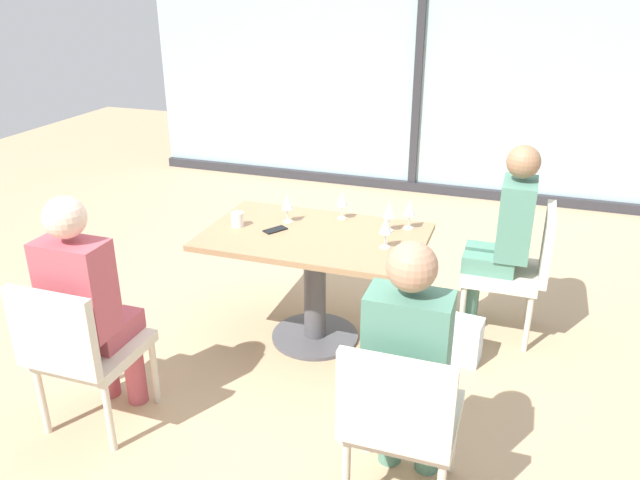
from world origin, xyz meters
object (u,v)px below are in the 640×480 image
at_px(chair_front_right, 400,416).
at_px(wine_glass_4, 287,202).
at_px(wine_glass_3, 386,226).
at_px(chair_far_right, 518,264).
at_px(cell_phone_on_table, 275,230).
at_px(chair_front_left, 79,347).
at_px(dining_table_main, 315,262).
at_px(wine_glass_1, 389,211).
at_px(person_front_right, 409,360).
at_px(person_front_left, 88,300).
at_px(person_far_right, 504,232).
at_px(handbag_1, 456,338).
at_px(coffee_cup, 237,219).
at_px(wine_glass_0, 410,208).
at_px(wine_glass_2, 342,199).

bearing_deg(chair_front_right, wine_glass_4, 127.52).
relative_size(chair_front_right, wine_glass_3, 4.70).
relative_size(chair_far_right, cell_phone_on_table, 6.04).
bearing_deg(chair_front_left, dining_table_main, 56.41).
relative_size(chair_front_right, chair_front_left, 1.00).
distance_m(wine_glass_1, wine_glass_4, 0.64).
bearing_deg(chair_front_left, person_front_right, 3.89).
relative_size(chair_front_left, wine_glass_1, 4.70).
distance_m(person_front_left, wine_glass_3, 1.64).
xyz_separation_m(person_far_right, handbag_1, (-0.19, -0.42, -0.56)).
bearing_deg(wine_glass_4, cell_phone_on_table, -97.30).
relative_size(person_far_right, coffee_cup, 14.00).
bearing_deg(coffee_cup, person_front_right, -39.28).
bearing_deg(chair_front_right, wine_glass_0, 100.77).
distance_m(wine_glass_0, wine_glass_3, 0.34).
relative_size(chair_front_left, wine_glass_3, 4.70).
bearing_deg(cell_phone_on_table, chair_far_right, 51.57).
bearing_deg(chair_front_right, coffee_cup, 137.95).
xyz_separation_m(wine_glass_0, wine_glass_3, (-0.07, -0.33, 0.00)).
height_order(person_front_right, coffee_cup, person_front_right).
height_order(chair_far_right, person_front_right, person_front_right).
height_order(dining_table_main, wine_glass_3, wine_glass_3).
bearing_deg(chair_front_left, coffee_cup, 75.40).
distance_m(person_front_right, handbag_1, 1.29).
bearing_deg(person_front_right, person_front_left, 180.00).
bearing_deg(person_front_left, cell_phone_on_table, 62.73).
distance_m(person_far_right, wine_glass_2, 1.03).
bearing_deg(chair_front_right, wine_glass_3, 107.07).
bearing_deg(person_front_left, chair_front_right, -3.89).
relative_size(dining_table_main, person_front_right, 1.06).
height_order(dining_table_main, handbag_1, dining_table_main).
distance_m(chair_far_right, wine_glass_0, 0.79).
bearing_deg(wine_glass_3, wine_glass_2, 135.81).
bearing_deg(person_front_left, handbag_1, 34.26).
bearing_deg(coffee_cup, cell_phone_on_table, 2.83).
xyz_separation_m(chair_far_right, person_far_right, (-0.11, -0.00, 0.20)).
distance_m(chair_front_right, handbag_1, 1.32).
xyz_separation_m(wine_glass_2, wine_glass_4, (-0.31, -0.17, 0.00)).
bearing_deg(person_front_left, person_front_right, 0.00).
bearing_deg(person_front_right, person_far_right, 79.86).
xyz_separation_m(person_front_right, wine_glass_4, (-1.03, 1.23, 0.16)).
bearing_deg(person_front_right, handbag_1, 85.58).
bearing_deg(wine_glass_1, person_front_left, -133.14).
distance_m(dining_table_main, coffee_cup, 0.55).
height_order(dining_table_main, wine_glass_0, wine_glass_0).
relative_size(chair_front_right, wine_glass_2, 4.70).
xyz_separation_m(person_front_left, wine_glass_0, (1.32, 1.37, 0.16)).
distance_m(wine_glass_3, handbag_1, 0.85).
distance_m(chair_far_right, person_front_right, 1.63).
distance_m(chair_front_left, cell_phone_on_table, 1.33).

